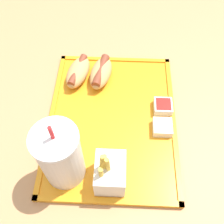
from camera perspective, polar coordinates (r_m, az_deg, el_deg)
ground_plane at (r=1.40m, az=-1.50°, el=-16.94°), size 8.00×8.00×0.00m
dining_table at (r=1.04m, az=-1.96°, el=-10.93°), size 1.45×1.02×0.76m
food_tray at (r=0.68m, az=0.00°, el=-1.62°), size 0.43×0.32×0.01m
soda_cup at (r=0.55m, az=-11.15°, el=-9.38°), size 0.09×0.09×0.19m
hot_dog_far at (r=0.75m, az=-7.42°, el=8.67°), size 0.13×0.08×0.04m
hot_dog_near at (r=0.74m, az=-2.24°, el=8.59°), size 0.13×0.08×0.04m
fries_carton at (r=0.57m, az=-0.49°, el=-13.09°), size 0.08×0.06×0.12m
sauce_cup_mayo at (r=0.66m, az=10.91°, el=-3.24°), size 0.05×0.05×0.02m
sauce_cup_ketchup at (r=0.69m, az=11.04°, el=1.24°), size 0.05×0.05×0.02m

